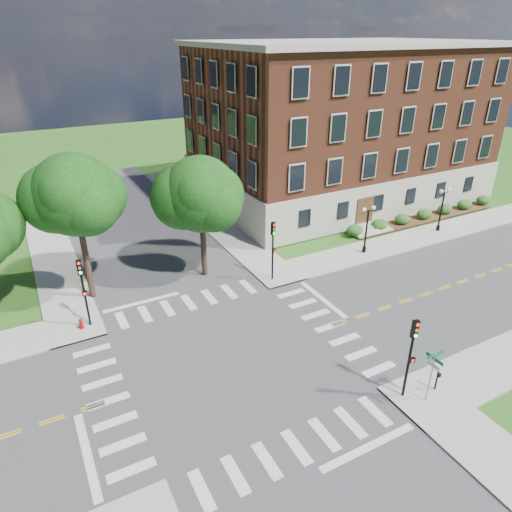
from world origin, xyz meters
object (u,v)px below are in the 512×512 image
traffic_signal_ne (273,244)px  twin_lamp_west (367,227)px  street_sign_pole (433,368)px  traffic_signal_nw (83,285)px  push_button_post (437,380)px  fire_hydrant (81,324)px  traffic_signal_se (411,349)px  twin_lamp_east (442,207)px

traffic_signal_ne → twin_lamp_west: traffic_signal_ne is taller
traffic_signal_ne → street_sign_pole: size_ratio=1.55×
traffic_signal_nw → push_button_post: bearing=-44.3°
push_button_post → fire_hydrant: size_ratio=1.60×
push_button_post → traffic_signal_nw: bearing=135.7°
traffic_signal_se → fire_hydrant: 20.41m
twin_lamp_east → push_button_post: 23.33m
street_sign_pole → fire_hydrant: street_sign_pole is taller
twin_lamp_west → fire_hydrant: twin_lamp_west is taller
twin_lamp_west → street_sign_pole: (-8.85, -15.53, -0.21)m
twin_lamp_west → push_button_post: 17.15m
twin_lamp_west → push_button_post: size_ratio=3.53×
fire_hydrant → traffic_signal_ne: bearing=-0.7°
twin_lamp_west → push_button_post: (-7.79, -15.18, -1.73)m
traffic_signal_se → traffic_signal_nw: size_ratio=1.00×
traffic_signal_nw → twin_lamp_east: size_ratio=1.13×
fire_hydrant → push_button_post: bearing=-43.0°
traffic_signal_se → push_button_post: bearing=-14.6°
traffic_signal_nw → fire_hydrant: 2.78m
twin_lamp_east → fire_hydrant: size_ratio=5.64×
traffic_signal_ne → traffic_signal_se: bearing=-90.5°
traffic_signal_ne → traffic_signal_nw: (-13.71, 0.33, 0.00)m
push_button_post → traffic_signal_ne: bearing=96.7°
traffic_signal_se → traffic_signal_ne: bearing=89.5°
twin_lamp_east → street_sign_pole: twin_lamp_east is taller
traffic_signal_ne → traffic_signal_nw: size_ratio=1.00×
traffic_signal_ne → fire_hydrant: traffic_signal_ne is taller
twin_lamp_west → fire_hydrant: size_ratio=5.64×
traffic_signal_nw → street_sign_pole: (14.39, -15.45, -0.88)m
push_button_post → traffic_signal_se: bearing=165.4°
traffic_signal_nw → push_button_post: (15.45, -15.09, -2.39)m
traffic_signal_se → push_button_post: (1.87, -0.49, -2.39)m
traffic_signal_se → fire_hydrant: bearing=134.4°
fire_hydrant → street_sign_pole: bearing=-45.6°
traffic_signal_se → street_sign_pole: 1.46m
twin_lamp_west → twin_lamp_east: size_ratio=1.00×
street_sign_pole → traffic_signal_nw: bearing=133.0°
twin_lamp_west → traffic_signal_se: bearing=-123.3°
traffic_signal_se → traffic_signal_ne: size_ratio=1.00×
street_sign_pole → fire_hydrant: bearing=134.4°
twin_lamp_east → fire_hydrant: (-33.30, -0.63, -2.06)m
twin_lamp_west → twin_lamp_east: bearing=2.3°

